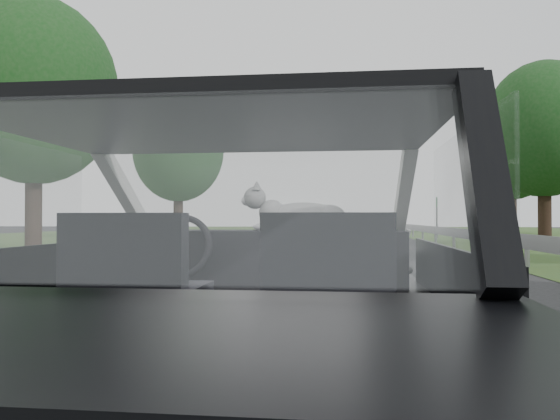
% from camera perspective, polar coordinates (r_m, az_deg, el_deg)
% --- Properties ---
extents(subject_car, '(1.80, 4.00, 1.45)m').
position_cam_1_polar(subject_car, '(2.52, -3.94, -8.71)').
color(subject_car, black).
rests_on(subject_car, ground).
extents(dashboard, '(1.58, 0.45, 0.30)m').
position_cam_1_polar(dashboard, '(3.12, -1.80, -4.90)').
color(dashboard, black).
rests_on(dashboard, subject_car).
extents(driver_seat, '(0.50, 0.72, 0.42)m').
position_cam_1_polar(driver_seat, '(2.34, -15.02, -5.47)').
color(driver_seat, black).
rests_on(driver_seat, subject_car).
extents(passenger_seat, '(0.50, 0.72, 0.42)m').
position_cam_1_polar(passenger_seat, '(2.17, 5.09, -5.85)').
color(passenger_seat, black).
rests_on(passenger_seat, subject_car).
extents(steering_wheel, '(0.36, 0.36, 0.04)m').
position_cam_1_polar(steering_wheel, '(2.92, -10.48, -3.78)').
color(steering_wheel, black).
rests_on(steering_wheel, dashboard).
extents(cat, '(0.62, 0.22, 0.27)m').
position_cam_1_polar(cat, '(3.07, 2.49, -0.48)').
color(cat, gray).
rests_on(cat, dashboard).
extents(guardrail, '(0.05, 90.00, 0.32)m').
position_cam_1_polar(guardrail, '(13.04, 23.90, -2.98)').
color(guardrail, gray).
rests_on(guardrail, ground).
extents(other_car, '(2.03, 4.30, 1.37)m').
position_cam_1_polar(other_car, '(25.54, 6.72, -1.77)').
color(other_car, '#A7ADBF').
rests_on(other_car, ground).
extents(highway_sign, '(0.24, 0.89, 2.23)m').
position_cam_1_polar(highway_sign, '(30.82, 16.07, -0.79)').
color(highway_sign, '#1B7235').
rests_on(highway_sign, ground).
extents(tree_2, '(5.49, 5.49, 7.13)m').
position_cam_1_polar(tree_2, '(24.12, 25.89, 5.12)').
color(tree_2, '#123D13').
rests_on(tree_2, ground).
extents(tree_3, '(5.96, 5.96, 9.00)m').
position_cam_1_polar(tree_3, '(42.58, 23.13, 3.78)').
color(tree_3, '#123D13').
rests_on(tree_3, ground).
extents(tree_5, '(5.89, 5.89, 8.07)m').
position_cam_1_polar(tree_5, '(19.65, -24.30, 7.85)').
color(tree_5, '#123D13').
rests_on(tree_5, ground).
extents(tree_6, '(5.16, 5.16, 7.26)m').
position_cam_1_polar(tree_6, '(29.38, -10.57, 4.10)').
color(tree_6, '#123D13').
rests_on(tree_6, ground).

